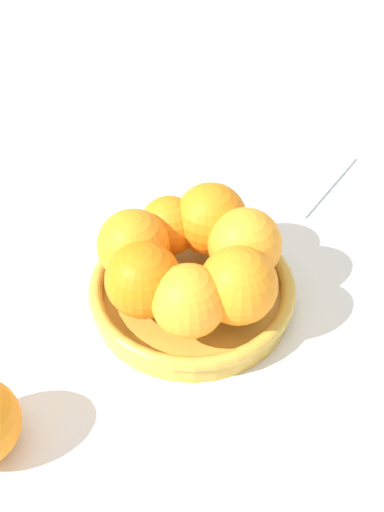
# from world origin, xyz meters

# --- Properties ---
(ground_plane) EXTENTS (4.00, 4.00, 0.00)m
(ground_plane) POSITION_xyz_m (0.00, 0.00, 0.00)
(ground_plane) COLOR silver
(fruit_bowl) EXTENTS (0.23, 0.23, 0.03)m
(fruit_bowl) POSITION_xyz_m (0.00, 0.00, 0.02)
(fruit_bowl) COLOR gold
(fruit_bowl) RESTS_ON ground_plane
(orange_pile) EXTENTS (0.20, 0.20, 0.08)m
(orange_pile) POSITION_xyz_m (0.00, -0.00, 0.07)
(orange_pile) COLOR orange
(orange_pile) RESTS_ON fruit_bowl
(napkin_folded) EXTENTS (0.17, 0.17, 0.01)m
(napkin_folded) POSITION_xyz_m (-0.08, 0.27, 0.00)
(napkin_folded) COLOR silver
(napkin_folded) RESTS_ON ground_plane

